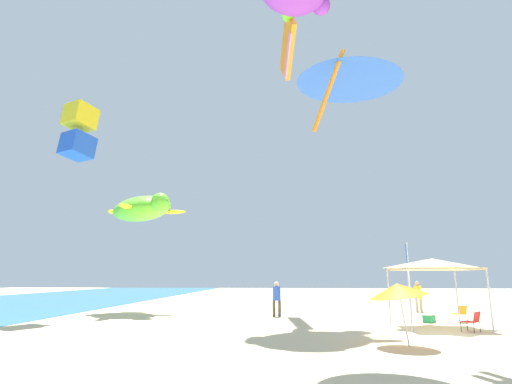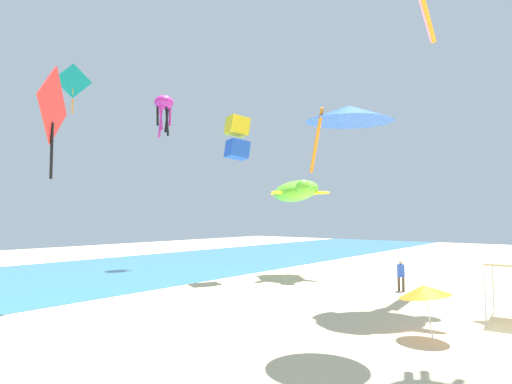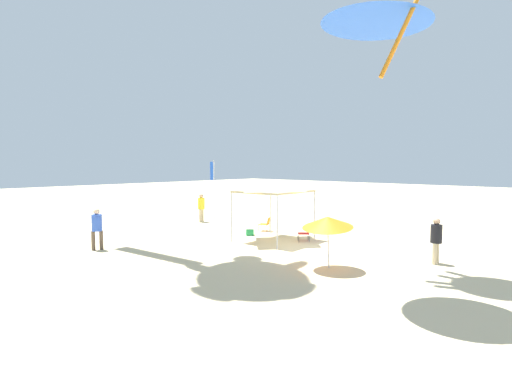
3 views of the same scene
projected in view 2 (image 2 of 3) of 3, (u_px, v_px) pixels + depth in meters
The scene contains 10 objects.
ocean_strip at pixel (98, 272), 34.31m from camera, with size 120.00×20.56×0.02m, color teal.
beach_umbrella at pixel (424, 291), 15.64m from camera, with size 1.91×1.92×2.15m.
person_by_tent at pixel (401, 273), 25.71m from camera, with size 0.45×0.49×1.91m.
kite_diamond_teal at pixel (73, 83), 22.89m from camera, with size 1.68×1.05×2.79m.
kite_turtle_lime at pixel (296, 191), 32.92m from camera, with size 5.81×5.80×2.18m.
kite_delta_blue at pixel (349, 114), 15.02m from camera, with size 4.37×4.38×2.47m.
kite_parafoil_orange at pixel (425, 12), 28.58m from camera, with size 5.11×1.26×3.09m.
kite_diamond_red at pixel (53, 109), 16.80m from camera, with size 2.30×2.31×4.57m.
kite_octopus_magenta at pixel (164, 105), 39.72m from camera, with size 1.77×1.77×3.94m.
kite_box_yellow at pixel (237, 138), 31.50m from camera, with size 2.07×2.00×3.23m.
Camera 2 is at (-19.08, -2.42, 4.53)m, focal length 29.55 mm.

